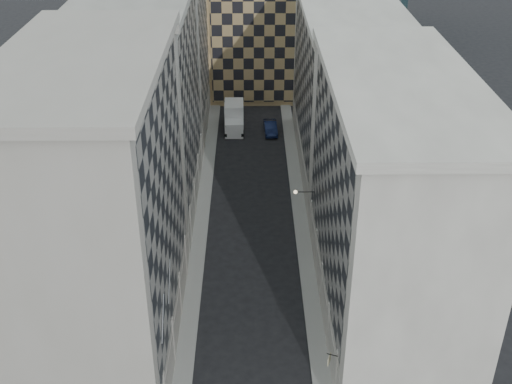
{
  "coord_description": "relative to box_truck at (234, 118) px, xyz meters",
  "views": [
    {
      "loc": [
        -0.06,
        -28.67,
        36.17
      ],
      "look_at": [
        0.35,
        12.84,
        12.56
      ],
      "focal_mm": 45.0,
      "sensor_mm": 36.0,
      "label": 1
    }
  ],
  "objects": [
    {
      "name": "flagpoles_left",
      "position": [
        -3.65,
        -46.79,
        6.49
      ],
      "size": [
        0.1,
        6.33,
        2.33
      ],
      "color": "gray",
      "rests_on": "ground"
    },
    {
      "name": "bracket_lamp",
      "position": [
        6.63,
        -28.79,
        4.69
      ],
      "size": [
        1.98,
        0.36,
        0.36
      ],
      "color": "black",
      "rests_on": "ground"
    },
    {
      "name": "shop_sign",
      "position": [
        7.67,
        -48.31,
        2.32
      ],
      "size": [
        0.77,
        0.68,
        0.78
      ],
      "rotation": [
        0.0,
        0.0,
        -0.38
      ],
      "color": "black",
      "rests_on": "ground"
    },
    {
      "name": "tan_block",
      "position": [
        4.25,
        15.1,
        7.92
      ],
      "size": [
        16.8,
        14.8,
        18.8
      ],
      "color": "tan",
      "rests_on": "ground"
    },
    {
      "name": "bldg_right_a",
      "position": [
        13.13,
        -37.79,
        8.81
      ],
      "size": [
        10.8,
        26.8,
        20.7
      ],
      "color": "#A7A399",
      "rests_on": "ground"
    },
    {
      "name": "bldg_left_b",
      "position": [
        -8.63,
        -19.79,
        9.81
      ],
      "size": [
        10.8,
        22.8,
        22.7
      ],
      "color": "gray",
      "rests_on": "ground"
    },
    {
      "name": "box_truck",
      "position": [
        0.0,
        0.0,
        0.0
      ],
      "size": [
        2.67,
        6.38,
        3.48
      ],
      "rotation": [
        0.0,
        0.0,
        0.01
      ],
      "color": "white",
      "rests_on": "ground"
    },
    {
      "name": "sidewalk_west",
      "position": [
        -3.0,
        -22.79,
        -1.44
      ],
      "size": [
        1.5,
        100.0,
        0.15
      ],
      "primitive_type": "cube",
      "color": "gray",
      "rests_on": "ground"
    },
    {
      "name": "bldg_left_a",
      "position": [
        -8.63,
        -41.79,
        10.31
      ],
      "size": [
        10.8,
        22.8,
        23.7
      ],
      "color": "gray",
      "rests_on": "ground"
    },
    {
      "name": "bldg_left_c",
      "position": [
        -8.63,
        2.21,
        9.31
      ],
      "size": [
        10.8,
        22.8,
        21.7
      ],
      "color": "gray",
      "rests_on": "ground"
    },
    {
      "name": "dark_car",
      "position": [
        4.96,
        -1.54,
        -0.74
      ],
      "size": [
        1.89,
        4.8,
        1.56
      ],
      "primitive_type": "imported",
      "rotation": [
        0.0,
        0.0,
        0.05
      ],
      "color": "#111B3E",
      "rests_on": "ground"
    },
    {
      "name": "bldg_right_b",
      "position": [
        13.15,
        -10.79,
        8.33
      ],
      "size": [
        10.8,
        28.8,
        19.7
      ],
      "color": "#A7A399",
      "rests_on": "ground"
    },
    {
      "name": "sidewalk_east",
      "position": [
        7.5,
        -22.79,
        -1.44
      ],
      "size": [
        1.5,
        100.0,
        0.15
      ],
      "primitive_type": "cube",
      "color": "gray",
      "rests_on": "ground"
    }
  ]
}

